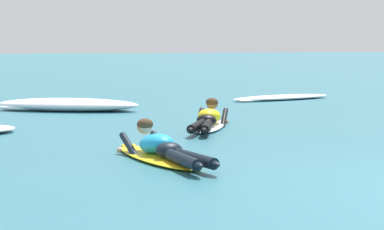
% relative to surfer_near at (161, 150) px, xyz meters
% --- Properties ---
extents(ground_plane, '(120.00, 120.00, 0.00)m').
position_rel_surfer_near_xyz_m(ground_plane, '(3.10, 7.36, -0.13)').
color(ground_plane, '#2D6B7A').
extents(surfer_near, '(1.11, 2.66, 0.54)m').
position_rel_surfer_near_xyz_m(surfer_near, '(0.00, 0.00, 0.00)').
color(surfer_near, yellow).
rests_on(surfer_near, ground).
extents(surfer_far, '(1.26, 2.57, 0.55)m').
position_rel_surfer_near_xyz_m(surfer_far, '(1.35, 3.26, 0.01)').
color(surfer_far, silver).
rests_on(surfer_far, ground).
extents(whitewater_mid_right, '(2.95, 1.57, 0.12)m').
position_rel_surfer_near_xyz_m(whitewater_mid_right, '(4.53, 8.94, -0.08)').
color(whitewater_mid_right, white).
rests_on(whitewater_mid_right, ground).
extents(whitewater_far_band, '(3.21, 1.94, 0.27)m').
position_rel_surfer_near_xyz_m(whitewater_far_band, '(-0.87, 7.02, -0.01)').
color(whitewater_far_band, white).
rests_on(whitewater_far_band, ground).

